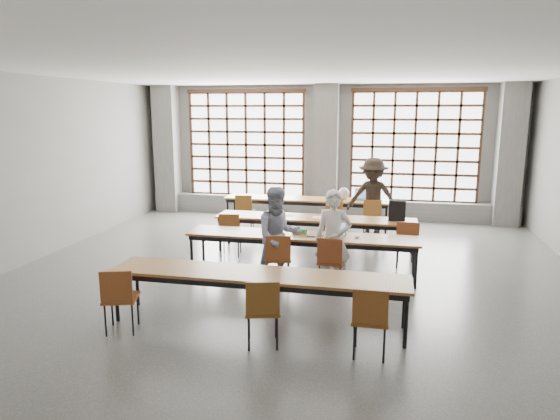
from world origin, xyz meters
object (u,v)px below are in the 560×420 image
object	(u,v)px
desk_row_a	(306,201)
chair_mid_centre	(331,235)
laptop_front	(335,231)
green_box	(299,231)
chair_near_left	(119,294)
chair_near_right	(370,315)
chair_back_left	(244,209)
plastic_bag	(344,193)
student_female	(278,236)
chair_back_mid	(336,213)
desk_row_d	(258,278)
phone	(311,236)
chair_front_left	(278,255)
chair_near_mid	(263,306)
desk_row_c	(301,238)
laptop_back	(362,197)
desk_row_b	(315,220)
chair_mid_right	(408,239)
backpack	(397,210)
chair_mid_left	(230,230)
mouse	(357,237)
chair_back_right	(372,214)
red_pouch	(121,294)
student_male	(333,240)
student_back	(373,197)
chair_front_right	(331,258)

from	to	relation	value
desk_row_a	chair_mid_centre	bearing A→B (deg)	-71.58
laptop_front	green_box	size ratio (longest dim) A/B	1.76
chair_near_left	chair_near_right	xyz separation A→B (m)	(3.18, -0.00, 0.00)
chair_back_left	plastic_bag	world-z (taller)	plastic_bag
laptop_front	student_female	bearing A→B (deg)	-145.12
laptop_front	chair_mid_centre	bearing A→B (deg)	100.91
chair_back_mid	green_box	xyz separation A→B (m)	(-0.35, -2.87, 0.24)
chair_back_mid	plastic_bag	distance (m)	0.77
desk_row_d	phone	bearing A→B (deg)	78.77
chair_back_left	green_box	size ratio (longest dim) A/B	3.52
chair_front_left	chair_near_mid	distance (m)	2.16
desk_row_c	student_female	distance (m)	0.60
desk_row_c	laptop_front	bearing A→B (deg)	10.58
green_box	laptop_back	bearing A→B (deg)	75.81
desk_row_b	chair_back_mid	distance (m)	1.52
plastic_bag	chair_near_mid	bearing A→B (deg)	-93.77
chair_back_mid	chair_mid_right	xyz separation A→B (m)	(1.53, -2.12, 0.00)
plastic_bag	chair_back_mid	bearing A→B (deg)	-99.88
laptop_front	plastic_bag	distance (m)	3.52
phone	backpack	xyz separation A→B (m)	(1.45, 1.61, 0.19)
chair_mid_right	chair_near_right	bearing A→B (deg)	-98.67
desk_row_a	laptop_front	size ratio (longest dim) A/B	9.08
chair_near_mid	chair_near_left	bearing A→B (deg)	179.98
chair_mid_left	student_female	world-z (taller)	student_female
desk_row_b	chair_near_left	size ratio (longest dim) A/B	4.55
mouse	plastic_bag	distance (m)	3.69
chair_back_mid	chair_front_left	bearing A→B (deg)	-99.19
chair_back_right	phone	size ratio (longest dim) A/B	6.77
chair_front_left	mouse	world-z (taller)	chair_front_left
chair_near_mid	red_pouch	bearing A→B (deg)	177.71
student_male	student_back	world-z (taller)	student_back
chair_back_right	chair_mid_centre	bearing A→B (deg)	-108.00
student_female	chair_front_left	bearing A→B (deg)	-107.02
desk_row_c	chair_near_mid	xyz separation A→B (m)	(-0.01, -2.77, -0.13)
chair_near_mid	student_male	world-z (taller)	student_male
chair_mid_left	mouse	distance (m)	2.66
chair_near_mid	backpack	xyz separation A→B (m)	(1.63, 4.28, 0.39)
chair_front_right	student_female	world-z (taller)	student_female
chair_back_mid	student_back	xyz separation A→B (m)	(0.82, 0.13, 0.36)
laptop_back	red_pouch	size ratio (longest dim) A/B	1.90
student_back	laptop_front	distance (m)	3.02
chair_back_left	chair_front_right	size ratio (longest dim) A/B	1.00
chair_mid_right	green_box	world-z (taller)	chair_mid_right
chair_front_left	red_pouch	world-z (taller)	chair_front_left
chair_near_right	student_back	size ratio (longest dim) A/B	0.49
chair_near_mid	mouse	bearing A→B (deg)	70.84
chair_back_left	laptop_back	world-z (taller)	laptop_back
laptop_back	red_pouch	world-z (taller)	laptop_back
desk_row_d	chair_front_left	size ratio (longest dim) A/B	4.55
desk_row_b	chair_mid_right	size ratio (longest dim) A/B	4.55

